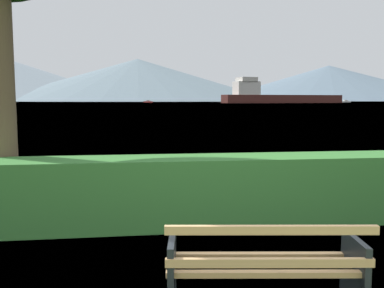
{
  "coord_description": "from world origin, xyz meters",
  "views": [
    {
      "loc": [
        -1.0,
        -3.18,
        1.78
      ],
      "look_at": [
        0.0,
        4.48,
        0.96
      ],
      "focal_mm": 39.29,
      "sensor_mm": 36.0,
      "label": 1
    }
  ],
  "objects_px": {
    "park_bench": "(264,270)",
    "fishing_boat_near": "(345,102)",
    "cargo_ship_large": "(275,96)",
    "sailboat_mid": "(148,102)"
  },
  "relations": [
    {
      "from": "park_bench",
      "to": "fishing_boat_near",
      "type": "height_order",
      "value": "fishing_boat_near"
    },
    {
      "from": "cargo_ship_large",
      "to": "fishing_boat_near",
      "type": "distance_m",
      "value": 77.31
    },
    {
      "from": "park_bench",
      "to": "sailboat_mid",
      "type": "bearing_deg",
      "value": 88.74
    },
    {
      "from": "park_bench",
      "to": "sailboat_mid",
      "type": "height_order",
      "value": "sailboat_mid"
    },
    {
      "from": "cargo_ship_large",
      "to": "fishing_boat_near",
      "type": "height_order",
      "value": "cargo_ship_large"
    },
    {
      "from": "sailboat_mid",
      "to": "fishing_boat_near",
      "type": "bearing_deg",
      "value": 7.31
    },
    {
      "from": "fishing_boat_near",
      "to": "sailboat_mid",
      "type": "bearing_deg",
      "value": -172.69
    },
    {
      "from": "park_bench",
      "to": "fishing_boat_near",
      "type": "relative_size",
      "value": 0.25
    },
    {
      "from": "fishing_boat_near",
      "to": "cargo_ship_large",
      "type": "bearing_deg",
      "value": -144.76
    },
    {
      "from": "cargo_ship_large",
      "to": "fishing_boat_near",
      "type": "relative_size",
      "value": 10.55
    }
  ]
}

